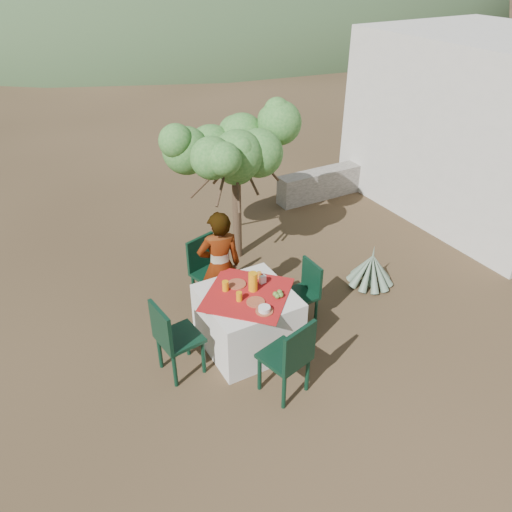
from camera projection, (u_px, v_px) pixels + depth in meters
The scene contains 23 objects.
ground at pixel (265, 359), 5.96m from camera, with size 160.00×160.00×0.00m, color #322616.
table at pixel (248, 320), 5.99m from camera, with size 1.30×1.30×0.76m.
chair_far at pixel (207, 268), 6.67m from camera, with size 0.55×0.55×0.96m.
chair_near at pixel (290, 356), 5.22m from camera, with size 0.56×0.56×0.99m.
chair_left at pixel (173, 337), 5.49m from camera, with size 0.50×0.50×0.98m.
chair_right at pixel (304, 290), 6.34m from camera, with size 0.40×0.40×0.86m.
person at pixel (220, 266), 6.29m from camera, with size 0.56×0.37×1.52m, color #8C6651.
shrub_tree at pixel (238, 155), 7.15m from camera, with size 1.77×1.73×2.08m.
agave at pixel (371, 270), 7.16m from camera, with size 0.68×0.67×0.71m.
guesthouse at pixel (490, 125), 8.79m from camera, with size 3.20×4.20×3.00m, color beige.
stone_wall at pixel (338, 180), 9.81m from camera, with size 2.60×0.35×0.55m, color gray.
hill_near_right at pixel (166, 10), 37.59m from camera, with size 48.00×48.00×20.00m, color #2F4828.
plate_far at pixel (237, 284), 5.94m from camera, with size 0.23×0.23×0.01m, color brown.
plate_near at pixel (256, 302), 5.65m from camera, with size 0.21×0.21×0.01m, color brown.
glass_far at pixel (225, 286), 5.82m from camera, with size 0.08×0.08×0.12m, color orange.
glass_near at pixel (239, 296), 5.66m from camera, with size 0.07×0.07×0.11m, color orange.
juice_pitcher at pixel (253, 282), 5.79m from camera, with size 0.11×0.11×0.24m, color orange.
bowl_plate at pixel (264, 311), 5.51m from camera, with size 0.20×0.20×0.01m, color brown.
white_bowl at pixel (264, 309), 5.49m from camera, with size 0.14×0.14×0.05m, color silver.
jar_left at pixel (263, 279), 5.97m from camera, with size 0.05×0.05×0.08m, color orange.
jar_right at pixel (259, 275), 6.04m from camera, with size 0.06×0.06×0.09m, color orange.
napkin_holder at pixel (263, 279), 5.95m from camera, with size 0.08×0.04×0.10m, color silver.
fruit_cluster at pixel (278, 294), 5.73m from camera, with size 0.13×0.12×0.06m.
Camera 1 is at (-2.21, -3.80, 4.21)m, focal length 35.00 mm.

